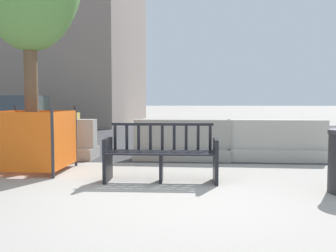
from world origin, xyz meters
The scene contains 8 objects.
ground_plane centered at (0.00, 0.00, 0.00)m, with size 200.00×200.00×0.00m, color gray.
street_asphalt centered at (0.00, 8.70, 0.00)m, with size 120.00×12.00×0.01m, color #333335.
street_bench centered at (-0.21, 1.02, 0.40)m, with size 1.70×0.55×0.88m.
jersey_barrier_centre centered at (0.03, 3.19, 0.34)m, with size 2.02×0.74×0.84m.
jersey_barrier_left centered at (-2.80, 3.19, 0.34)m, with size 2.02×0.75×0.84m.
jersey_barrier_right centered at (1.98, 3.21, 0.34)m, with size 2.02×0.74×0.84m.
construction_fence centered at (-2.53, 1.70, 0.57)m, with size 1.22×1.22×1.14m.
car_taxi_near centered at (-5.88, 7.77, 0.71)m, with size 4.10×1.94×1.41m.
Camera 1 is at (0.28, -4.60, 1.22)m, focal length 40.00 mm.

